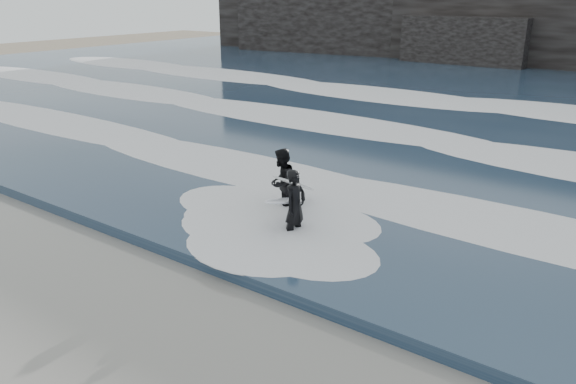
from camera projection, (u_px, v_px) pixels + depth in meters
name	position (u px, v px, depth m)	size (l,w,h in m)	color
ground	(87.00, 335.00, 10.24)	(120.00, 120.00, 0.00)	#7E694C
sea	(522.00, 97.00, 32.20)	(90.00, 52.00, 0.30)	#24384E
foam_near	(342.00, 185.00, 16.94)	(60.00, 3.20, 0.20)	white
foam_mid	(433.00, 138.00, 22.24)	(60.00, 4.00, 0.24)	white
foam_far	(502.00, 103.00, 29.06)	(60.00, 4.80, 0.30)	white
surfer_left	(293.00, 205.00, 13.81)	(1.11, 2.03, 1.87)	black
surfer_right	(282.00, 183.00, 15.33)	(1.22, 1.74, 1.93)	black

